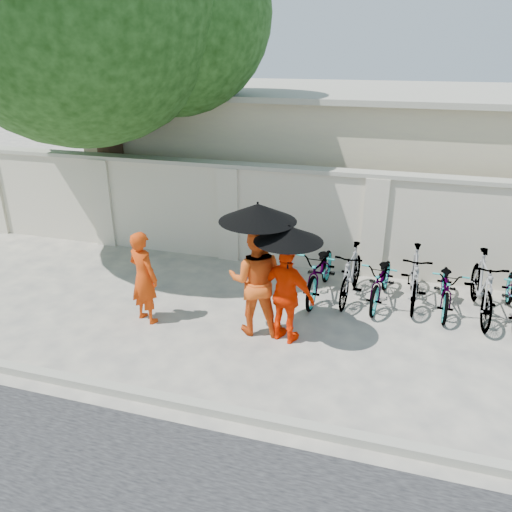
# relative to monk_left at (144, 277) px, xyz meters

# --- Properties ---
(ground) EXTENTS (80.00, 80.00, 0.00)m
(ground) POSITION_rel_monk_left_xyz_m (1.46, -0.18, -0.79)
(ground) COLOR beige
(kerb) EXTENTS (40.00, 0.16, 0.12)m
(kerb) POSITION_rel_monk_left_xyz_m (1.46, -1.88, -0.73)
(kerb) COLOR #9F9D8C
(kerb) RESTS_ON ground
(compound_wall) EXTENTS (20.00, 0.30, 2.00)m
(compound_wall) POSITION_rel_monk_left_xyz_m (2.46, 3.02, 0.21)
(compound_wall) COLOR beige
(compound_wall) RESTS_ON ground
(building_behind) EXTENTS (14.00, 6.00, 3.20)m
(building_behind) POSITION_rel_monk_left_xyz_m (3.46, 6.82, 0.81)
(building_behind) COLOR #B6A98D
(building_behind) RESTS_ON ground
(shade_tree) EXTENTS (6.70, 6.20, 8.20)m
(shade_tree) POSITION_rel_monk_left_xyz_m (-2.20, 2.80, 4.31)
(shade_tree) COLOR #3F271A
(shade_tree) RESTS_ON ground
(monk_left) EXTENTS (0.68, 0.57, 1.58)m
(monk_left) POSITION_rel_monk_left_xyz_m (0.00, 0.00, 0.00)
(monk_left) COLOR red
(monk_left) RESTS_ON ground
(monk_center) EXTENTS (0.97, 0.80, 1.81)m
(monk_center) POSITION_rel_monk_left_xyz_m (1.86, 0.20, 0.11)
(monk_center) COLOR #EC5616
(monk_center) RESTS_ON ground
(parasol_center) EXTENTS (1.16, 1.16, 1.15)m
(parasol_center) POSITION_rel_monk_left_xyz_m (1.91, 0.12, 1.25)
(parasol_center) COLOR black
(parasol_center) RESTS_ON ground
(monk_right) EXTENTS (1.00, 0.65, 1.58)m
(monk_right) POSITION_rel_monk_left_xyz_m (2.39, 0.05, -0.00)
(monk_right) COLOR #FF2E02
(monk_right) RESTS_ON ground
(parasol_right) EXTENTS (1.01, 1.01, 1.04)m
(parasol_right) POSITION_rel_monk_left_xyz_m (2.41, -0.03, 1.02)
(parasol_right) COLOR black
(parasol_right) RESTS_ON ground
(bike_0) EXTENTS (0.76, 1.91, 0.99)m
(bike_0) POSITION_rel_monk_left_xyz_m (2.64, 1.74, -0.30)
(bike_0) COLOR #B1B1B1
(bike_0) RESTS_ON ground
(bike_1) EXTENTS (0.64, 1.70, 1.00)m
(bike_1) POSITION_rel_monk_left_xyz_m (3.19, 1.77, -0.29)
(bike_1) COLOR #B1B1B1
(bike_1) RESTS_ON ground
(bike_2) EXTENTS (0.79, 1.75, 0.89)m
(bike_2) POSITION_rel_monk_left_xyz_m (3.74, 1.76, -0.35)
(bike_2) COLOR #B1B1B1
(bike_2) RESTS_ON ground
(bike_3) EXTENTS (0.48, 1.70, 1.02)m
(bike_3) POSITION_rel_monk_left_xyz_m (4.29, 1.92, -0.28)
(bike_3) COLOR #B1B1B1
(bike_3) RESTS_ON ground
(bike_4) EXTENTS (0.63, 1.66, 0.86)m
(bike_4) POSITION_rel_monk_left_xyz_m (4.83, 1.82, -0.36)
(bike_4) COLOR #B1B1B1
(bike_4) RESTS_ON ground
(bike_5) EXTENTS (0.60, 1.86, 1.10)m
(bike_5) POSITION_rel_monk_left_xyz_m (5.38, 1.77, -0.24)
(bike_5) COLOR #B1B1B1
(bike_5) RESTS_ON ground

